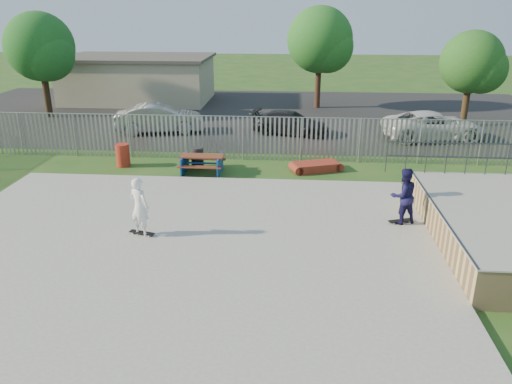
# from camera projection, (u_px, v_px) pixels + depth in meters

# --- Properties ---
(ground) EXTENTS (120.00, 120.00, 0.00)m
(ground) POSITION_uv_depth(u_px,v_px,m) (177.00, 250.00, 14.45)
(ground) COLOR #24511B
(ground) RESTS_ON ground
(concrete_slab) EXTENTS (15.00, 12.00, 0.15)m
(concrete_slab) POSITION_uv_depth(u_px,v_px,m) (177.00, 247.00, 14.42)
(concrete_slab) COLOR gray
(concrete_slab) RESTS_ON ground
(quarter_pipe) EXTENTS (5.50, 7.05, 2.19)m
(quarter_pipe) POSITION_uv_depth(u_px,v_px,m) (505.00, 228.00, 14.53)
(quarter_pipe) COLOR tan
(quarter_pipe) RESTS_ON ground
(fence) EXTENTS (26.04, 16.02, 2.00)m
(fence) POSITION_uv_depth(u_px,v_px,m) (231.00, 169.00, 18.30)
(fence) COLOR gray
(fence) RESTS_ON ground
(picnic_table) EXTENTS (1.83, 1.51, 0.76)m
(picnic_table) POSITION_uv_depth(u_px,v_px,m) (202.00, 164.00, 20.89)
(picnic_table) COLOR brown
(picnic_table) RESTS_ON ground
(funbox) EXTENTS (2.02, 1.47, 0.36)m
(funbox) POSITION_uv_depth(u_px,v_px,m) (316.00, 167.00, 21.20)
(funbox) COLOR maroon
(funbox) RESTS_ON ground
(trash_bin_red) EXTENTS (0.59, 0.59, 0.99)m
(trash_bin_red) POSITION_uv_depth(u_px,v_px,m) (123.00, 155.00, 21.72)
(trash_bin_red) COLOR #9F2718
(trash_bin_red) RESTS_ON ground
(trash_bin_grey) EXTENTS (0.54, 0.54, 0.89)m
(trash_bin_grey) POSITION_uv_depth(u_px,v_px,m) (197.00, 157.00, 21.56)
(trash_bin_grey) COLOR #242527
(trash_bin_grey) RESTS_ON ground
(parking_lot) EXTENTS (40.00, 18.00, 0.02)m
(parking_lot) POSITION_uv_depth(u_px,v_px,m) (244.00, 114.00, 32.16)
(parking_lot) COLOR black
(parking_lot) RESTS_ON ground
(car_silver) EXTENTS (4.97, 2.67, 1.56)m
(car_silver) POSITION_uv_depth(u_px,v_px,m) (160.00, 118.00, 27.24)
(car_silver) COLOR #A1A1A5
(car_silver) RESTS_ON parking_lot
(car_dark) EXTENTS (4.50, 2.62, 1.22)m
(car_dark) POSITION_uv_depth(u_px,v_px,m) (290.00, 123.00, 26.99)
(car_dark) COLOR black
(car_dark) RESTS_ON parking_lot
(car_white) EXTENTS (5.50, 3.17, 1.44)m
(car_white) POSITION_uv_depth(u_px,v_px,m) (433.00, 126.00, 25.88)
(car_white) COLOR silver
(car_white) RESTS_ON parking_lot
(building) EXTENTS (10.40, 6.40, 3.20)m
(building) POSITION_uv_depth(u_px,v_px,m) (139.00, 79.00, 35.90)
(building) COLOR #B3A98A
(building) RESTS_ON ground
(tree_left) EXTENTS (4.09, 4.09, 6.31)m
(tree_left) POSITION_uv_depth(u_px,v_px,m) (40.00, 47.00, 29.86)
(tree_left) COLOR #392716
(tree_left) RESTS_ON ground
(tree_mid) EXTENTS (4.28, 4.28, 6.61)m
(tree_mid) POSITION_uv_depth(u_px,v_px,m) (320.00, 40.00, 32.52)
(tree_mid) COLOR #43261A
(tree_mid) RESTS_ON ground
(tree_right) EXTENTS (3.47, 3.47, 5.36)m
(tree_right) POSITION_uv_depth(u_px,v_px,m) (472.00, 62.00, 27.85)
(tree_right) COLOR #44301B
(tree_right) RESTS_ON ground
(skateboard_a) EXTENTS (0.82, 0.47, 0.08)m
(skateboard_a) POSITION_uv_depth(u_px,v_px,m) (400.00, 221.00, 15.88)
(skateboard_a) COLOR black
(skateboard_a) RESTS_ON concrete_slab
(skateboard_b) EXTENTS (0.82, 0.41, 0.08)m
(skateboard_b) POSITION_uv_depth(u_px,v_px,m) (142.00, 233.00, 15.05)
(skateboard_b) COLOR black
(skateboard_b) RESTS_ON concrete_slab
(skater_navy) EXTENTS (1.06, 0.95, 1.81)m
(skater_navy) POSITION_uv_depth(u_px,v_px,m) (403.00, 196.00, 15.57)
(skater_navy) COLOR #171644
(skater_navy) RESTS_ON concrete_slab
(skater_white) EXTENTS (0.78, 0.68, 1.81)m
(skater_white) POSITION_uv_depth(u_px,v_px,m) (140.00, 207.00, 14.74)
(skater_white) COLOR white
(skater_white) RESTS_ON concrete_slab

